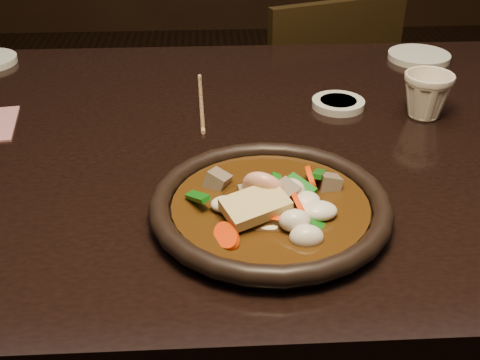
{
  "coord_description": "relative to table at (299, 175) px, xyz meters",
  "views": [
    {
      "loc": [
        -0.15,
        -0.87,
        1.19
      ],
      "look_at": [
        -0.11,
        -0.22,
        0.8
      ],
      "focal_mm": 45.0,
      "sensor_mm": 36.0,
      "label": 1
    }
  ],
  "objects": [
    {
      "name": "table",
      "position": [
        0.0,
        0.0,
        0.0
      ],
      "size": [
        1.6,
        0.9,
        0.75
      ],
      "color": "black",
      "rests_on": "floor"
    },
    {
      "name": "chair",
      "position": [
        0.13,
        0.67,
        -0.23
      ],
      "size": [
        0.49,
        0.49,
        0.82
      ],
      "rotation": [
        0.0,
        0.0,
        3.48
      ],
      "color": "black",
      "rests_on": "floor"
    },
    {
      "name": "plate",
      "position": [
        -0.07,
        -0.23,
        0.09
      ],
      "size": [
        0.31,
        0.31,
        0.03
      ],
      "color": "black",
      "rests_on": "table"
    },
    {
      "name": "stirfry",
      "position": [
        -0.07,
        -0.23,
        0.1
      ],
      "size": [
        0.21,
        0.17,
        0.07
      ],
      "color": "#361F09",
      "rests_on": "plate"
    },
    {
      "name": "soy_dish",
      "position": [
        0.08,
        0.11,
        0.08
      ],
      "size": [
        0.09,
        0.09,
        0.01
      ],
      "primitive_type": "cylinder",
      "color": "silver",
      "rests_on": "table"
    },
    {
      "name": "saucer_right",
      "position": [
        0.3,
        0.34,
        0.08
      ],
      "size": [
        0.13,
        0.13,
        0.01
      ],
      "primitive_type": "cylinder",
      "color": "silver",
      "rests_on": "table"
    },
    {
      "name": "tea_cup",
      "position": [
        0.22,
        0.06,
        0.12
      ],
      "size": [
        0.09,
        0.08,
        0.08
      ],
      "primitive_type": "imported",
      "rotation": [
        0.0,
        0.0,
        -0.04
      ],
      "color": "beige",
      "rests_on": "table"
    },
    {
      "name": "chopsticks",
      "position": [
        -0.16,
        0.13,
        0.08
      ],
      "size": [
        0.01,
        0.25,
        0.01
      ],
      "rotation": [
        0.0,
        0.0,
        0.03
      ],
      "color": "tan",
      "rests_on": "table"
    }
  ]
}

